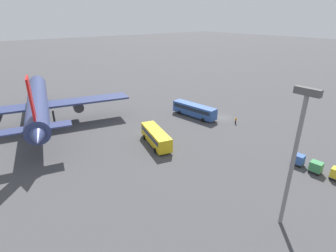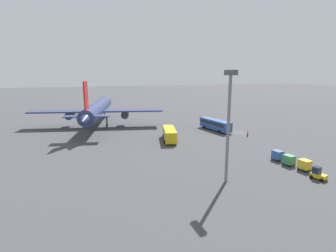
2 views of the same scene
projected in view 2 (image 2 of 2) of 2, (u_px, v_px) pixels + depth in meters
The scene contains 10 objects.
ground_plane at pixel (239, 132), 79.19m from camera, with size 600.00×600.00×0.00m, color #424244.
airplane at pixel (98, 109), 87.70m from camera, with size 49.45×43.14×15.54m.
shuttle_bus_near at pixel (215, 124), 81.78m from camera, with size 13.14×4.56×3.36m.
shuttle_bus_far at pixel (170, 133), 69.32m from camera, with size 11.16×5.56×3.24m.
baggage_tug at pixel (318, 174), 44.18m from camera, with size 2.66×2.17×2.10m.
worker_person at pixel (248, 133), 74.21m from camera, with size 0.38×0.38×1.74m.
cargo_cart_yellow at pixel (305, 165), 47.94m from camera, with size 2.14×1.85×2.06m.
cargo_cart_green at pixel (289, 160), 50.69m from camera, with size 2.14×1.85×2.06m.
cargo_cart_blue at pixel (278, 155), 53.67m from camera, with size 2.14×1.85×2.06m.
light_pole at pixel (229, 116), 41.08m from camera, with size 2.80×0.70×18.12m.
Camera 2 is at (-65.52, 46.25, 17.65)m, focal length 28.00 mm.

